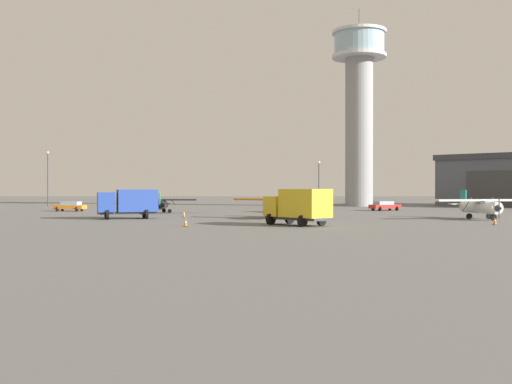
% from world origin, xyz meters
% --- Properties ---
extents(ground_plane, '(400.00, 400.00, 0.00)m').
position_xyz_m(ground_plane, '(0.00, 0.00, 0.00)').
color(ground_plane, '#60605E').
extents(control_tower, '(9.85, 9.85, 36.00)m').
position_xyz_m(control_tower, '(14.92, 55.90, 19.64)').
color(control_tower, gray).
rests_on(control_tower, ground_plane).
extents(airplane_orange, '(10.41, 8.23, 3.13)m').
position_xyz_m(airplane_orange, '(-0.29, 10.59, 1.46)').
color(airplane_orange, orange).
rests_on(airplane_orange, ground_plane).
extents(airplane_white, '(10.40, 8.13, 3.06)m').
position_xyz_m(airplane_white, '(20.26, 9.17, 1.43)').
color(airplane_white, white).
rests_on(airplane_white, ground_plane).
extents(airplane_black, '(8.99, 7.06, 2.65)m').
position_xyz_m(airplane_black, '(-15.73, 24.55, 1.24)').
color(airplane_black, black).
rests_on(airplane_black, ground_plane).
extents(truck_box_blue, '(6.62, 4.38, 3.10)m').
position_xyz_m(truck_box_blue, '(-16.69, 9.51, 1.74)').
color(truck_box_blue, '#38383D').
rests_on(truck_box_blue, ground_plane).
extents(truck_box_yellow, '(5.94, 6.15, 3.16)m').
position_xyz_m(truck_box_yellow, '(0.72, -1.90, 1.73)').
color(truck_box_yellow, '#38383D').
rests_on(truck_box_yellow, ground_plane).
extents(truck_fuel_tanker_silver, '(4.74, 6.05, 3.02)m').
position_xyz_m(truck_fuel_tanker_silver, '(3.35, 25.91, 1.68)').
color(truck_fuel_tanker_silver, '#38383D').
rests_on(truck_fuel_tanker_silver, ground_plane).
extents(car_orange, '(4.64, 2.63, 1.37)m').
position_xyz_m(car_orange, '(-29.94, 30.71, 0.74)').
color(car_orange, orange).
rests_on(car_orange, ground_plane).
extents(car_red, '(4.84, 3.55, 1.37)m').
position_xyz_m(car_red, '(15.17, 33.70, 0.74)').
color(car_red, red).
rests_on(car_red, ground_plane).
extents(light_post_west, '(0.44, 0.44, 10.01)m').
position_xyz_m(light_post_west, '(-41.88, 54.64, 5.86)').
color(light_post_west, '#38383D').
rests_on(light_post_west, ground_plane).
extents(light_post_east, '(0.44, 0.44, 7.90)m').
position_xyz_m(light_post_east, '(6.93, 48.36, 4.76)').
color(light_post_east, '#38383D').
rests_on(light_post_east, ground_plane).
extents(traffic_cone_near_left, '(0.36, 0.36, 0.64)m').
position_xyz_m(traffic_cone_near_left, '(-8.90, -3.30, 0.32)').
color(traffic_cone_near_left, black).
rests_on(traffic_cone_near_left, ground_plane).
extents(traffic_cone_near_right, '(0.36, 0.36, 0.71)m').
position_xyz_m(traffic_cone_near_right, '(-11.35, 13.34, 0.35)').
color(traffic_cone_near_right, black).
rests_on(traffic_cone_near_right, ground_plane).
extents(traffic_cone_mid_apron, '(0.36, 0.36, 0.70)m').
position_xyz_m(traffic_cone_mid_apron, '(18.04, -0.77, 0.34)').
color(traffic_cone_mid_apron, black).
rests_on(traffic_cone_mid_apron, ground_plane).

